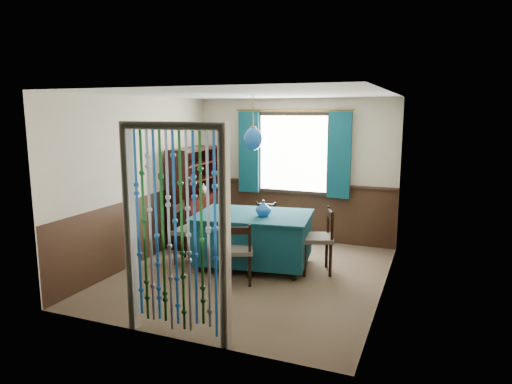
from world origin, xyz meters
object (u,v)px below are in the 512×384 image
at_px(chair_left, 188,231).
at_px(dining_table, 253,236).
at_px(vase_sideboard, 203,188).
at_px(chair_far, 263,226).
at_px(pendant_lamp, 253,139).
at_px(vase_table, 263,209).
at_px(bowl_shelf, 190,179).
at_px(chair_right, 319,239).
at_px(sideboard, 195,209).
at_px(chair_near, 237,251).

bearing_deg(chair_left, dining_table, 91.82).
bearing_deg(vase_sideboard, chair_far, -14.84).
distance_m(pendant_lamp, vase_sideboard, 2.02).
relative_size(chair_far, pendant_lamp, 1.04).
bearing_deg(vase_table, bowl_shelf, 156.36).
relative_size(chair_far, chair_right, 0.87).
xyz_separation_m(sideboard, bowl_shelf, (0.06, -0.25, 0.58)).
xyz_separation_m(dining_table, chair_near, (0.05, -0.71, -0.01)).
height_order(dining_table, sideboard, sideboard).
bearing_deg(chair_near, chair_left, 128.55).
relative_size(chair_right, pendant_lamp, 1.20).
distance_m(chair_far, sideboard, 1.35).
relative_size(chair_far, bowl_shelf, 4.32).
bearing_deg(chair_left, pendant_lamp, 91.82).
xyz_separation_m(chair_near, chair_left, (-1.05, 0.54, 0.04)).
relative_size(chair_near, chair_left, 0.92).
relative_size(sideboard, vase_sideboard, 8.29).
bearing_deg(vase_sideboard, bowl_shelf, -90.00).
bearing_deg(dining_table, vase_sideboard, 134.31).
bearing_deg(bowl_shelf, pendant_lamp, -23.99).
bearing_deg(chair_near, chair_far, 73.03).
bearing_deg(chair_right, chair_near, 112.12).
height_order(pendant_lamp, vase_table, pendant_lamp).
bearing_deg(bowl_shelf, chair_near, -42.47).
distance_m(chair_right, bowl_shelf, 2.50).
bearing_deg(dining_table, chair_right, -0.42).
bearing_deg(chair_right, bowl_shelf, 57.06).
xyz_separation_m(sideboard, vase_sideboard, (0.06, 0.21, 0.35)).
xyz_separation_m(dining_table, chair_left, (-1.00, -0.17, 0.03)).
xyz_separation_m(chair_near, vase_sideboard, (-1.46, 1.79, 0.48)).
bearing_deg(sideboard, vase_sideboard, 70.37).
relative_size(pendant_lamp, bowl_shelf, 4.15).
bearing_deg(chair_left, chair_far, 128.66).
distance_m(chair_near, pendant_lamp, 1.61).
distance_m(chair_right, sideboard, 2.53).
bearing_deg(chair_left, bowl_shelf, -160.57).
distance_m(pendant_lamp, bowl_shelf, 1.70).
bearing_deg(bowl_shelf, sideboard, 103.53).
xyz_separation_m(chair_left, bowl_shelf, (-0.41, 0.79, 0.67)).
xyz_separation_m(bowl_shelf, vase_sideboard, (0.00, 0.46, -0.23)).
distance_m(dining_table, pendant_lamp, 1.43).
height_order(chair_far, vase_table, vase_table).
distance_m(chair_far, pendant_lamp, 1.65).
bearing_deg(dining_table, chair_near, -93.70).
distance_m(vase_table, bowl_shelf, 1.75).
bearing_deg(vase_sideboard, sideboard, -106.12).
bearing_deg(chair_far, chair_right, 146.57).
relative_size(chair_near, chair_far, 1.04).
relative_size(dining_table, chair_left, 1.96).
distance_m(dining_table, vase_table, 0.49).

